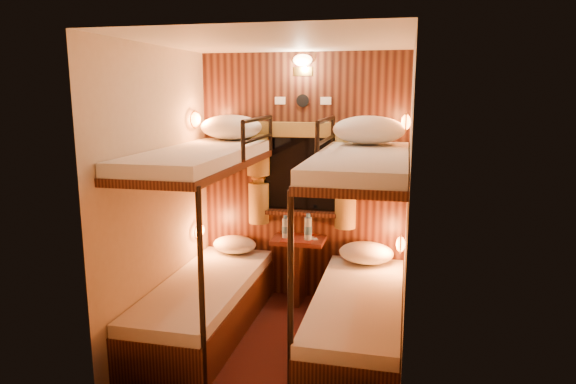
% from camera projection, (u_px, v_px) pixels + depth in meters
% --- Properties ---
extents(floor, '(2.10, 2.10, 0.00)m').
position_uv_depth(floor, '(277.00, 342.00, 4.24)').
color(floor, '#39180F').
rests_on(floor, ground).
extents(ceiling, '(2.10, 2.10, 0.00)m').
position_uv_depth(ceiling, '(276.00, 41.00, 3.78)').
color(ceiling, silver).
rests_on(ceiling, wall_back).
extents(wall_back, '(2.40, 0.00, 2.40)m').
position_uv_depth(wall_back, '(303.00, 178.00, 5.01)').
color(wall_back, '#C6B293').
rests_on(wall_back, floor).
extents(wall_front, '(2.40, 0.00, 2.40)m').
position_uv_depth(wall_front, '(232.00, 237.00, 3.01)').
color(wall_front, '#C6B293').
rests_on(wall_front, floor).
extents(wall_left, '(0.00, 2.40, 2.40)m').
position_uv_depth(wall_left, '(159.00, 195.00, 4.23)').
color(wall_left, '#C6B293').
rests_on(wall_left, floor).
extents(wall_right, '(0.00, 2.40, 2.40)m').
position_uv_depth(wall_right, '(408.00, 207.00, 3.79)').
color(wall_right, '#C6B293').
rests_on(wall_right, floor).
extents(back_panel, '(2.00, 0.03, 2.40)m').
position_uv_depth(back_panel, '(303.00, 179.00, 5.00)').
color(back_panel, black).
rests_on(back_panel, floor).
extents(bunk_left, '(0.72, 1.90, 1.82)m').
position_uv_depth(bunk_left, '(205.00, 269.00, 4.34)').
color(bunk_left, black).
rests_on(bunk_left, floor).
extents(bunk_right, '(0.72, 1.90, 1.82)m').
position_uv_depth(bunk_right, '(358.00, 282.00, 4.06)').
color(bunk_right, black).
rests_on(bunk_right, floor).
extents(window, '(1.00, 0.12, 0.79)m').
position_uv_depth(window, '(302.00, 181.00, 4.97)').
color(window, black).
rests_on(window, back_panel).
extents(curtains, '(1.10, 0.22, 1.00)m').
position_uv_depth(curtains, '(301.00, 173.00, 4.93)').
color(curtains, brown).
rests_on(curtains, back_panel).
extents(back_fixtures, '(0.54, 0.09, 0.48)m').
position_uv_depth(back_fixtures, '(303.00, 68.00, 4.76)').
color(back_fixtures, black).
rests_on(back_fixtures, back_panel).
extents(reading_lamps, '(2.00, 0.20, 1.25)m').
position_uv_depth(reading_lamps, '(295.00, 180.00, 4.67)').
color(reading_lamps, orange).
rests_on(reading_lamps, wall_left).
extents(table, '(0.50, 0.34, 0.66)m').
position_uv_depth(table, '(298.00, 261.00, 4.97)').
color(table, '#511E12').
rests_on(table, floor).
extents(bottle_left, '(0.06, 0.06, 0.22)m').
position_uv_depth(bottle_left, '(285.00, 228.00, 4.92)').
color(bottle_left, '#99BFE5').
rests_on(bottle_left, table).
extents(bottle_right, '(0.07, 0.07, 0.26)m').
position_uv_depth(bottle_right, '(308.00, 229.00, 4.85)').
color(bottle_right, '#99BFE5').
rests_on(bottle_right, table).
extents(sachet_a, '(0.09, 0.07, 0.01)m').
position_uv_depth(sachet_a, '(309.00, 237.00, 4.95)').
color(sachet_a, silver).
rests_on(sachet_a, table).
extents(sachet_b, '(0.10, 0.09, 0.01)m').
position_uv_depth(sachet_b, '(313.00, 239.00, 4.89)').
color(sachet_b, silver).
rests_on(sachet_b, table).
extents(pillow_lower_left, '(0.44, 0.31, 0.17)m').
position_uv_depth(pillow_lower_left, '(235.00, 245.00, 5.09)').
color(pillow_lower_left, silver).
rests_on(pillow_lower_left, bunk_left).
extents(pillow_lower_right, '(0.51, 0.36, 0.20)m').
position_uv_depth(pillow_lower_right, '(366.00, 253.00, 4.78)').
color(pillow_lower_right, silver).
rests_on(pillow_lower_right, bunk_right).
extents(pillow_upper_left, '(0.59, 0.42, 0.23)m').
position_uv_depth(pillow_upper_left, '(231.00, 127.00, 4.84)').
color(pillow_upper_left, silver).
rests_on(pillow_upper_left, bunk_left).
extents(pillow_upper_right, '(0.62, 0.44, 0.24)m').
position_uv_depth(pillow_upper_right, '(369.00, 130.00, 4.41)').
color(pillow_upper_right, silver).
rests_on(pillow_upper_right, bunk_right).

